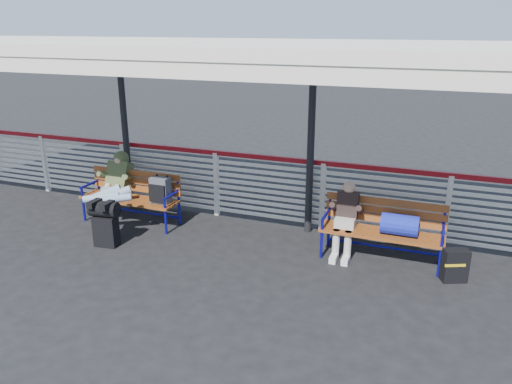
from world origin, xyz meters
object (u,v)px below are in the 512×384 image
at_px(bench_left, 141,192).
at_px(companion_person, 346,218).
at_px(bench_right, 390,225).
at_px(luggage_stack, 105,222).
at_px(suitcase_side, 455,265).
at_px(traveler_man, 112,191).

bearing_deg(bench_left, companion_person, 0.28).
bearing_deg(bench_right, bench_left, -179.56).
relative_size(bench_right, companion_person, 1.57).
distance_m(luggage_stack, bench_right, 4.43).
bearing_deg(luggage_stack, suitcase_side, 0.47).
bearing_deg(suitcase_side, luggage_stack, 164.22).
bearing_deg(companion_person, bench_right, 1.29).
height_order(bench_left, suitcase_side, bench_left).
bearing_deg(traveler_man, bench_right, 4.66).
relative_size(luggage_stack, bench_left, 0.42).
height_order(traveler_man, companion_person, traveler_man).
distance_m(bench_left, companion_person, 3.64).
relative_size(luggage_stack, companion_person, 0.66).
height_order(bench_right, traveler_man, traveler_man).
bearing_deg(suitcase_side, companion_person, 145.50).
bearing_deg(bench_right, luggage_stack, -166.08).
bearing_deg(bench_right, companion_person, -178.71).
bearing_deg(bench_left, bench_right, 0.44).
distance_m(luggage_stack, suitcase_side, 5.29).
xyz_separation_m(bench_right, traveler_man, (-4.64, -0.38, 0.10)).
bearing_deg(companion_person, luggage_stack, -163.90).
xyz_separation_m(luggage_stack, suitcase_side, (5.24, 0.75, -0.18)).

